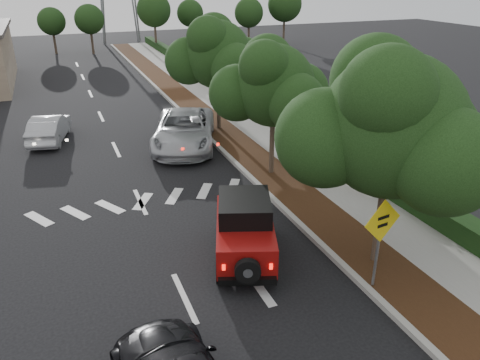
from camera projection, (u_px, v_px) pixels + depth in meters
ground at (184, 298)px, 12.25m from camera, size 120.00×120.00×0.00m
curb at (207, 136)px, 23.94m from camera, size 0.20×70.00×0.15m
planting_strip at (226, 134)px, 24.29m from camera, size 1.80×70.00×0.12m
sidewalk at (259, 130)px, 24.94m from camera, size 2.00×70.00×0.12m
hedge at (283, 121)px, 25.28m from camera, size 0.80×70.00×0.80m
transmission_tower at (122, 44)px, 54.91m from camera, size 7.00×4.00×28.00m
street_tree_near at (373, 262)px, 13.74m from camera, size 3.80×3.80×5.92m
street_tree_mid at (271, 174)px, 19.66m from camera, size 3.20×3.20×5.32m
street_tree_far at (219, 130)px, 25.16m from camera, size 3.40×3.40×5.62m
red_jeep at (244, 228)px, 13.69m from camera, size 2.66×3.82×1.87m
silver_suv_ahead at (184, 130)px, 22.49m from camera, size 4.62×6.57×1.66m
silver_sedan_oncoming at (49, 128)px, 23.29m from camera, size 2.30×4.24×1.33m
speed_hump_sign at (381, 232)px, 11.86m from camera, size 1.20×0.19×2.56m
terracotta_planter at (370, 173)px, 17.77m from camera, size 0.68×0.68×1.19m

